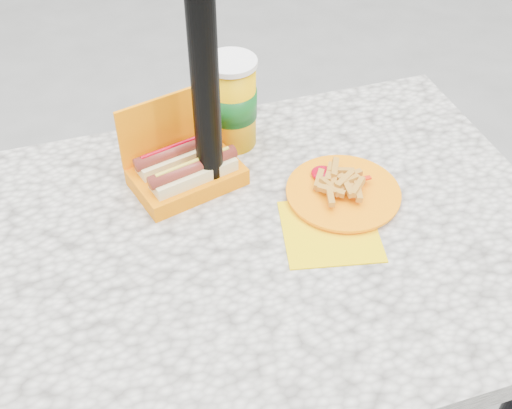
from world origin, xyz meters
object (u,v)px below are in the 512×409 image
object	(u,v)px
umbrella_pole	(201,21)
fries_plate	(341,194)
hotdog_box	(185,168)
soda_cup	(232,103)

from	to	relation	value
umbrella_pole	fries_plate	world-z (taller)	umbrella_pole
umbrella_pole	fries_plate	bearing A→B (deg)	-26.07
umbrella_pole	hotdog_box	world-z (taller)	umbrella_pole
fries_plate	hotdog_box	bearing A→B (deg)	153.36
soda_cup	umbrella_pole	bearing A→B (deg)	-122.73
umbrella_pole	fries_plate	size ratio (longest dim) A/B	7.54
umbrella_pole	fries_plate	distance (m)	0.42
hotdog_box	fries_plate	world-z (taller)	hotdog_box
fries_plate	soda_cup	distance (m)	0.29
hotdog_box	soda_cup	xyz separation A→B (m)	(0.12, 0.10, 0.06)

